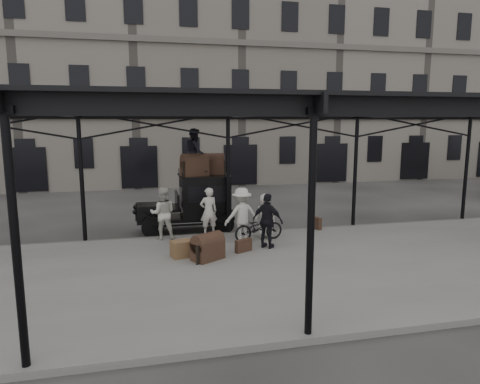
% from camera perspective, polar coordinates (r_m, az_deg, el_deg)
% --- Properties ---
extents(ground, '(120.00, 120.00, 0.00)m').
position_cam_1_polar(ground, '(13.96, 0.08, -8.00)').
color(ground, '#383533').
rests_on(ground, ground).
extents(platform, '(28.00, 8.00, 0.15)m').
position_cam_1_polar(platform, '(12.10, 2.23, -10.42)').
color(platform, slate).
rests_on(platform, ground).
extents(canopy, '(22.50, 9.00, 4.74)m').
position_cam_1_polar(canopy, '(11.66, 2.01, 11.47)').
color(canopy, black).
rests_on(canopy, ground).
extents(building_frontage, '(64.00, 8.00, 14.00)m').
position_cam_1_polar(building_frontage, '(31.26, -7.56, 14.49)').
color(building_frontage, slate).
rests_on(building_frontage, ground).
extents(taxi, '(3.65, 1.55, 2.18)m').
position_cam_1_polar(taxi, '(16.38, -5.84, -1.11)').
color(taxi, black).
rests_on(taxi, ground).
extents(porter_left, '(0.67, 0.48, 1.72)m').
position_cam_1_polar(porter_left, '(15.28, -4.21, -2.59)').
color(porter_left, silver).
rests_on(porter_left, platform).
extents(porter_midleft, '(0.93, 0.76, 1.80)m').
position_cam_1_polar(porter_midleft, '(14.97, -10.26, -2.80)').
color(porter_midleft, beige).
rests_on(porter_midleft, platform).
extents(porter_centre, '(0.79, 0.54, 1.55)m').
position_cam_1_polar(porter_centre, '(14.99, 3.40, -3.14)').
color(porter_centre, silver).
rests_on(porter_centre, platform).
extents(porter_official, '(1.07, 1.01, 1.77)m').
position_cam_1_polar(porter_official, '(13.70, 3.70, -3.87)').
color(porter_official, black).
rests_on(porter_official, platform).
extents(porter_right, '(1.28, 0.86, 1.84)m').
position_cam_1_polar(porter_right, '(14.41, 0.23, -3.05)').
color(porter_right, beige).
rests_on(porter_right, platform).
extents(bicycle, '(1.84, 0.92, 0.92)m').
position_cam_1_polar(bicycle, '(14.61, 2.51, -4.73)').
color(bicycle, black).
rests_on(bicycle, platform).
extents(porter_roof, '(0.72, 0.89, 1.75)m').
position_cam_1_polar(porter_roof, '(16.05, -6.01, 5.34)').
color(porter_roof, black).
rests_on(porter_roof, taxi).
extents(steamer_trunk_roof_near, '(1.07, 0.82, 0.69)m').
position_cam_1_polar(steamer_trunk_roof_near, '(15.94, -6.09, 3.41)').
color(steamer_trunk_roof_near, '#402A1D').
rests_on(steamer_trunk_roof_near, taxi).
extents(steamer_trunk_roof_far, '(1.01, 0.76, 0.66)m').
position_cam_1_polar(steamer_trunk_roof_far, '(16.49, -3.69, 3.58)').
color(steamer_trunk_roof_far, '#402A1D').
rests_on(steamer_trunk_roof_far, taxi).
extents(steamer_trunk_platform, '(1.07, 0.96, 0.67)m').
position_cam_1_polar(steamer_trunk_platform, '(12.71, -4.32, -7.51)').
color(steamer_trunk_platform, '#402A1D').
rests_on(steamer_trunk_platform, platform).
extents(wicker_hamper, '(0.70, 0.59, 0.50)m').
position_cam_1_polar(wicker_hamper, '(13.05, -7.80, -7.51)').
color(wicker_hamper, brown).
rests_on(wicker_hamper, platform).
extents(suitcase_upright, '(0.31, 0.62, 0.45)m').
position_cam_1_polar(suitcase_upright, '(16.52, 9.99, -4.05)').
color(suitcase_upright, '#402A1D').
rests_on(suitcase_upright, platform).
extents(suitcase_flat, '(0.60, 0.42, 0.40)m').
position_cam_1_polar(suitcase_flat, '(13.44, 0.47, -7.14)').
color(suitcase_flat, '#402A1D').
rests_on(suitcase_flat, platform).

